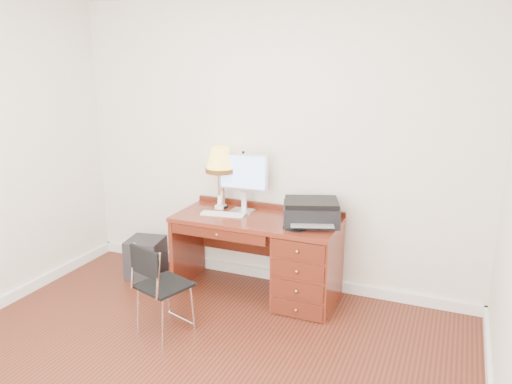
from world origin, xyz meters
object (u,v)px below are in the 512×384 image
at_px(monitor, 243,175).
at_px(leg_lamp, 221,164).
at_px(equipment_box, 146,258).
at_px(phone, 221,203).
at_px(chair, 160,281).
at_px(printer, 311,212).
at_px(desk, 290,257).

relative_size(monitor, leg_lamp, 0.93).
bearing_deg(leg_lamp, equipment_box, -163.50).
xyz_separation_m(phone, equipment_box, (-0.76, -0.20, -0.60)).
xyz_separation_m(chair, equipment_box, (-0.77, 0.90, -0.27)).
height_order(printer, phone, printer).
relative_size(leg_lamp, phone, 3.39).
bearing_deg(monitor, chair, -103.72).
relative_size(phone, equipment_box, 0.45).
bearing_deg(equipment_box, phone, 4.54).
xyz_separation_m(phone, chair, (0.01, -1.10, -0.34)).
bearing_deg(desk, printer, 8.77).
height_order(printer, leg_lamp, leg_lamp).
height_order(leg_lamp, chair, leg_lamp).
height_order(printer, chair, printer).
bearing_deg(chair, desk, 70.83).
bearing_deg(chair, printer, 65.50).
xyz_separation_m(desk, printer, (0.18, 0.03, 0.44)).
bearing_deg(monitor, phone, -177.56).
height_order(desk, equipment_box, desk).
bearing_deg(printer, chair, -151.95).
height_order(desk, chair, chair).
bearing_deg(phone, chair, -86.12).
xyz_separation_m(monitor, equipment_box, (-0.99, -0.22, -0.90)).
xyz_separation_m(leg_lamp, phone, (0.00, -0.02, -0.38)).
distance_m(phone, equipment_box, 0.99).
xyz_separation_m(desk, chair, (-0.74, -0.97, 0.05)).
bearing_deg(leg_lamp, printer, -7.33).
relative_size(printer, leg_lamp, 0.96).
bearing_deg(printer, monitor, 151.04).
xyz_separation_m(monitor, phone, (-0.23, -0.02, -0.29)).
relative_size(leg_lamp, chair, 0.77).
xyz_separation_m(printer, leg_lamp, (-0.93, 0.12, 0.33)).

